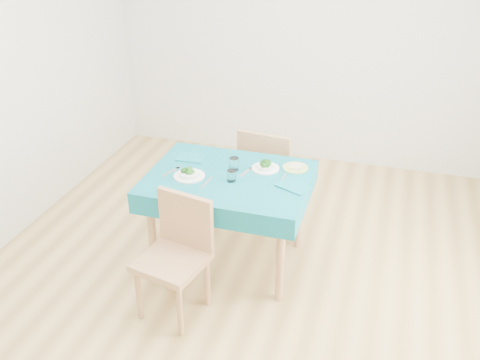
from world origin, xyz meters
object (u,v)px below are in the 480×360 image
(chair_near, at_px, (171,250))
(chair_far, at_px, (272,154))
(bowl_near, at_px, (189,173))
(bowl_far, at_px, (266,165))
(table, at_px, (229,220))
(side_plate, at_px, (295,168))

(chair_near, distance_m, chair_far, 1.53)
(chair_far, relative_size, bowl_near, 5.06)
(chair_near, xyz_separation_m, bowl_near, (-0.09, 0.58, 0.27))
(bowl_far, bearing_deg, bowl_near, -150.84)
(table, xyz_separation_m, chair_far, (0.13, 0.82, 0.20))
(bowl_near, distance_m, bowl_far, 0.58)
(table, bearing_deg, bowl_far, 38.77)
(table, distance_m, bowl_near, 0.50)
(side_plate, bearing_deg, bowl_far, -160.15)
(table, distance_m, chair_far, 0.86)
(chair_far, bearing_deg, bowl_far, 105.65)
(chair_near, height_order, chair_far, chair_far)
(bowl_near, distance_m, side_plate, 0.80)
(side_plate, bearing_deg, chair_near, -123.91)
(bowl_far, relative_size, side_plate, 1.08)
(chair_near, height_order, bowl_far, chair_near)
(table, xyz_separation_m, chair_near, (-0.18, -0.67, 0.14))
(chair_near, bearing_deg, table, 86.69)
(chair_far, relative_size, side_plate, 5.95)
(chair_near, height_order, side_plate, chair_near)
(table, bearing_deg, chair_far, 80.87)
(chair_far, distance_m, bowl_near, 1.02)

